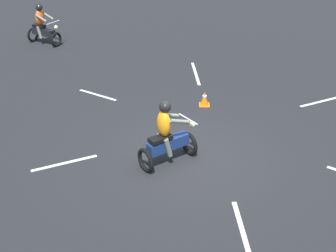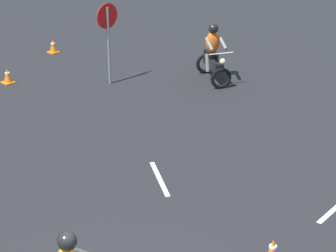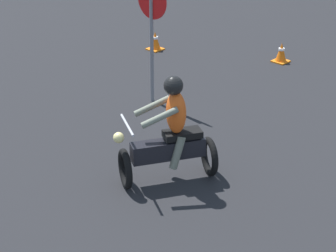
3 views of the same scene
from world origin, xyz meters
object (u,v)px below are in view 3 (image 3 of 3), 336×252
Objects in this scene: stop_sign at (152,17)px; traffic_cone_mid_center at (281,53)px; traffic_cone_far_left at (155,41)px; motorcycle_rider_background at (170,136)px.

traffic_cone_mid_center is (0.52, 3.42, -1.43)m from stop_sign.
motorcycle_rider_background is at bearing -42.62° from traffic_cone_far_left.
traffic_cone_mid_center is 1.01× the size of traffic_cone_far_left.
traffic_cone_mid_center is at bearing 81.43° from stop_sign.
motorcycle_rider_background is 3.82× the size of traffic_cone_mid_center.
stop_sign reaches higher than traffic_cone_mid_center.
traffic_cone_mid_center is (-1.75, 5.30, -0.52)m from motorcycle_rider_background.
stop_sign is 3.23m from traffic_cone_far_left.
motorcycle_rider_background is at bearing -39.58° from stop_sign.
traffic_cone_far_left is (-4.29, 3.95, -0.52)m from motorcycle_rider_background.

